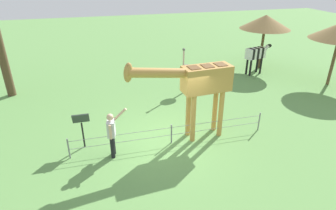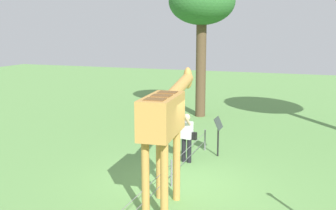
# 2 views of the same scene
# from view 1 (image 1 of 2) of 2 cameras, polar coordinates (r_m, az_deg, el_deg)

# --- Properties ---
(ground_plane) EXTENTS (60.00, 60.00, 0.00)m
(ground_plane) POSITION_cam_1_polar(r_m,az_deg,el_deg) (10.52, 0.49, -7.17)
(ground_plane) COLOR #60934C
(giraffe) EXTENTS (3.77, 0.84, 3.14)m
(giraffe) POSITION_cam_1_polar(r_m,az_deg,el_deg) (9.88, 6.06, 4.36)
(giraffe) COLOR #BC8942
(giraffe) RESTS_ON ground_plane
(visitor) EXTENTS (0.70, 0.59, 1.69)m
(visitor) POSITION_cam_1_polar(r_m,az_deg,el_deg) (9.47, -11.15, -5.38)
(visitor) COLOR black
(visitor) RESTS_ON ground_plane
(zebra) EXTENTS (1.82, 0.72, 1.66)m
(zebra) POSITION_cam_1_polar(r_m,az_deg,el_deg) (17.48, 17.21, 9.62)
(zebra) COLOR black
(zebra) RESTS_ON ground_plane
(ostrich) EXTENTS (0.70, 0.56, 2.25)m
(ostrich) POSITION_cam_1_polar(r_m,az_deg,el_deg) (14.17, 3.64, 7.09)
(ostrich) COLOR #CC9E93
(ostrich) RESTS_ON ground_plane
(shade_hut_far) EXTENTS (2.94, 2.94, 3.21)m
(shade_hut_far) POSITION_cam_1_polar(r_m,az_deg,el_deg) (18.33, 18.88, 15.38)
(shade_hut_far) COLOR brown
(shade_hut_far) RESTS_ON ground_plane
(info_sign) EXTENTS (0.56, 0.21, 1.32)m
(info_sign) POSITION_cam_1_polar(r_m,az_deg,el_deg) (10.16, -16.90, -3.47)
(info_sign) COLOR black
(info_sign) RESTS_ON ground_plane
(wire_fence) EXTENTS (7.05, 0.05, 0.75)m
(wire_fence) POSITION_cam_1_polar(r_m,az_deg,el_deg) (10.20, 0.70, -5.65)
(wire_fence) COLOR slate
(wire_fence) RESTS_ON ground_plane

